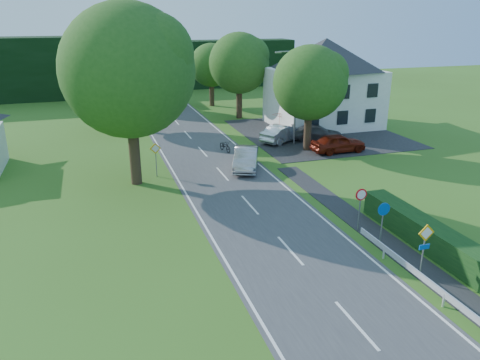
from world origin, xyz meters
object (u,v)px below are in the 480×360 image
object	(u,v)px
parked_car_silver_a	(283,133)
parked_car_grey	(317,133)
parasol	(280,122)
parked_car_red	(338,143)
streetlight	(294,93)
moving_car	(246,158)
motorcycle	(225,146)

from	to	relation	value
parked_car_silver_a	parked_car_grey	bearing A→B (deg)	-127.98
parasol	parked_car_grey	bearing A→B (deg)	-66.60
parked_car_red	parasol	world-z (taller)	parasol
streetlight	parked_car_silver_a	world-z (taller)	streetlight
moving_car	parasol	distance (m)	12.29
parked_car_red	parasol	distance (m)	8.57
streetlight	parked_car_red	size ratio (longest dim) A/B	1.77
streetlight	parked_car_grey	xyz separation A→B (m)	(2.65, 0.57, -3.76)
streetlight	moving_car	world-z (taller)	streetlight
streetlight	parked_car_red	bearing A→B (deg)	-54.21
moving_car	parked_car_red	bearing A→B (deg)	33.80
parked_car_silver_a	parked_car_grey	xyz separation A→B (m)	(3.13, -0.46, -0.10)
motorcycle	parasol	bearing A→B (deg)	25.57
moving_car	parked_car_grey	xyz separation A→B (m)	(8.72, 5.88, -0.11)
streetlight	moving_car	xyz separation A→B (m)	(-6.07, -5.31, -3.65)
parked_car_grey	parasol	bearing A→B (deg)	42.22
streetlight	moving_car	distance (m)	8.86
moving_car	motorcycle	world-z (taller)	moving_car
motorcycle	parked_car_grey	distance (m)	8.97
parked_car_red	parasol	size ratio (longest dim) A/B	2.29
streetlight	moving_car	bearing A→B (deg)	-138.81
motorcycle	moving_car	bearing A→B (deg)	-99.41
streetlight	motorcycle	bearing A→B (deg)	-175.86
moving_car	parasol	size ratio (longest dim) A/B	2.38
streetlight	parasol	world-z (taller)	streetlight
moving_car	parked_car_silver_a	world-z (taller)	moving_car
moving_car	parked_car_silver_a	xyz separation A→B (m)	(5.59, 6.34, -0.01)
streetlight	parked_car_silver_a	size ratio (longest dim) A/B	1.72
streetlight	parked_car_grey	bearing A→B (deg)	12.07
streetlight	parasol	xyz separation A→B (m)	(0.77, 4.89, -3.53)
parasol	parked_car_silver_a	bearing A→B (deg)	-108.05
parked_car_silver_a	parked_car_grey	world-z (taller)	parked_car_silver_a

